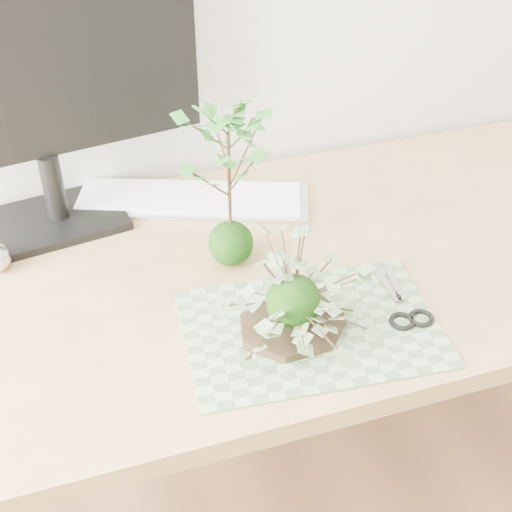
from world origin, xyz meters
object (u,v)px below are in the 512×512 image
Objects in this scene: monitor at (30,72)px; keyboard at (190,199)px; maple_kokedama at (228,145)px; ivy_kokedama at (294,281)px; desk at (268,302)px.

keyboard is at bearing -13.20° from monitor.
maple_kokedama is 0.68× the size of keyboard.
ivy_kokedama is 0.58× the size of keyboard.
keyboard is (-0.07, 0.41, -0.10)m from ivy_kokedama.
ivy_kokedama is at bearing -96.43° from desk.
monitor is (-0.26, 0.02, 0.30)m from keyboard.
monitor is at bearing 142.54° from desk.
maple_kokedama is (-0.06, 0.03, 0.33)m from desk.
ivy_kokedama is 0.43m from keyboard.
ivy_kokedama is 0.25m from maple_kokedama.
desk is 5.57× the size of ivy_kokedama.
desk is at bearing -27.70° from maple_kokedama.
ivy_kokedama reaches higher than desk.
ivy_kokedama reaches higher than keyboard.
ivy_kokedama is at bearing -60.34° from keyboard.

